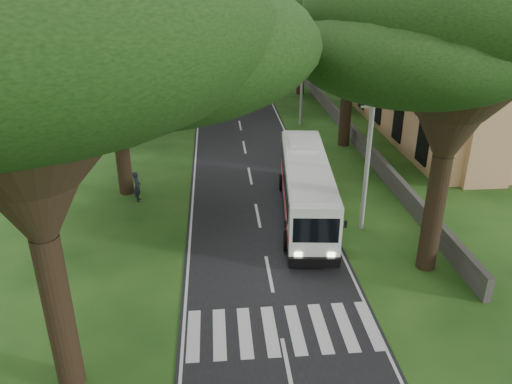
{
  "coord_description": "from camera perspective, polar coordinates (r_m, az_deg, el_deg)",
  "views": [
    {
      "loc": [
        -2.3,
        -17.5,
        13.05
      ],
      "look_at": [
        -0.24,
        6.47,
        2.2
      ],
      "focal_mm": 35.0,
      "sensor_mm": 36.0,
      "label": 1
    }
  ],
  "objects": [
    {
      "name": "ground",
      "position": [
        21.95,
        2.11,
        -12.22
      ],
      "size": [
        140.0,
        140.0,
        0.0
      ],
      "primitive_type": "plane",
      "color": "#194213",
      "rests_on": "ground"
    },
    {
      "name": "road",
      "position": [
        44.51,
        -1.76,
        7.22
      ],
      "size": [
        8.0,
        120.0,
        0.04
      ],
      "primitive_type": "cube",
      "color": "black",
      "rests_on": "ground"
    },
    {
      "name": "crosswalk",
      "position": [
        20.39,
        2.81,
        -15.55
      ],
      "size": [
        8.0,
        3.0,
        0.01
      ],
      "primitive_type": "cube",
      "color": "silver",
      "rests_on": "ground"
    },
    {
      "name": "property_wall",
      "position": [
        44.78,
        9.99,
        7.76
      ],
      "size": [
        0.35,
        50.0,
        1.2
      ],
      "primitive_type": "cube",
      "color": "#383533",
      "rests_on": "ground"
    },
    {
      "name": "church",
      "position": [
        44.69,
        22.51,
        11.98
      ],
      "size": [
        14.0,
        24.0,
        11.6
      ],
      "color": "#E9A872",
      "rests_on": "ground"
    },
    {
      "name": "pole_near",
      "position": [
        26.3,
        12.67,
        3.96
      ],
      "size": [
        1.6,
        0.24,
        8.0
      ],
      "color": "gray",
      "rests_on": "ground"
    },
    {
      "name": "pole_mid",
      "position": [
        45.08,
        5.27,
        12.82
      ],
      "size": [
        1.6,
        0.24,
        8.0
      ],
      "color": "gray",
      "rests_on": "ground"
    },
    {
      "name": "pole_far",
      "position": [
        64.59,
        2.15,
        16.36
      ],
      "size": [
        1.6,
        0.24,
        8.0
      ],
      "color": "gray",
      "rests_on": "ground"
    },
    {
      "name": "tree_l_near",
      "position": [
        14.55,
        -26.92,
        15.77
      ],
      "size": [
        13.9,
        13.9,
        14.61
      ],
      "color": "black",
      "rests_on": "ground"
    },
    {
      "name": "tree_l_mida",
      "position": [
        30.12,
        -16.77,
        19.18
      ],
      "size": [
        13.29,
        13.29,
        13.84
      ],
      "color": "black",
      "rests_on": "ground"
    },
    {
      "name": "tree_r_near",
      "position": [
        21.9,
        22.84,
        17.83
      ],
      "size": [
        12.78,
        12.78,
        14.16
      ],
      "color": "black",
      "rests_on": "ground"
    },
    {
      "name": "coach_bus",
      "position": [
        28.17,
        5.73,
        0.68
      ],
      "size": [
        3.59,
        11.74,
        3.41
      ],
      "rotation": [
        0.0,
        0.0,
        -0.1
      ],
      "color": "white",
      "rests_on": "ground"
    },
    {
      "name": "distant_car_a",
      "position": [
        58.6,
        -5.21,
        12.04
      ],
      "size": [
        2.28,
        4.32,
        1.4
      ],
      "primitive_type": "imported",
      "rotation": [
        0.0,
        0.0,
        2.98
      ],
      "color": "#A1A2A6",
      "rests_on": "road"
    },
    {
      "name": "distant_car_c",
      "position": [
        82.03,
        -2.75,
        15.56
      ],
      "size": [
        2.5,
        4.61,
        1.27
      ],
      "primitive_type": "imported",
      "rotation": [
        0.0,
        0.0,
        3.31
      ],
      "color": "maroon",
      "rests_on": "road"
    },
    {
      "name": "pedestrian",
      "position": [
        31.04,
        -13.43,
        0.61
      ],
      "size": [
        0.5,
        0.72,
        1.89
      ],
      "primitive_type": "imported",
      "rotation": [
        0.0,
        0.0,
        1.65
      ],
      "color": "black",
      "rests_on": "ground"
    }
  ]
}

